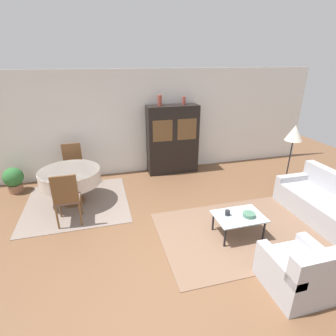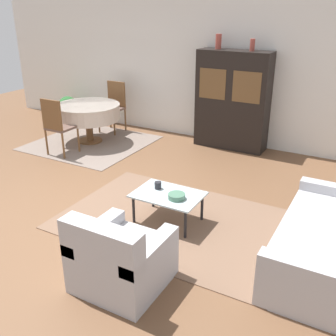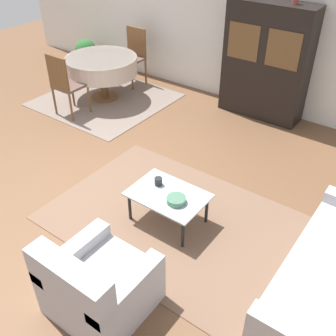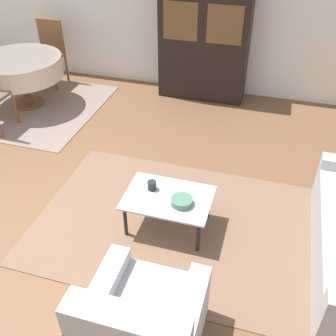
{
  "view_description": "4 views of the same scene",
  "coord_description": "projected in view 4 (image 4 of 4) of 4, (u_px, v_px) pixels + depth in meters",
  "views": [
    {
      "loc": [
        -1.02,
        -3.14,
        2.92
      ],
      "look_at": [
        0.2,
        1.4,
        0.95
      ],
      "focal_mm": 28.0,
      "sensor_mm": 36.0,
      "label": 1
    },
    {
      "loc": [
        3.32,
        -3.57,
        2.62
      ],
      "look_at": [
        1.18,
        0.28,
        0.75
      ],
      "focal_mm": 42.0,
      "sensor_mm": 36.0,
      "label": 2
    },
    {
      "loc": [
        3.17,
        -2.44,
        3.15
      ],
      "look_at": [
        1.18,
        0.28,
        0.75
      ],
      "focal_mm": 42.0,
      "sensor_mm": 36.0,
      "label": 3
    },
    {
      "loc": [
        2.0,
        -2.51,
        2.92
      ],
      "look_at": [
        1.18,
        0.28,
        0.75
      ],
      "focal_mm": 42.0,
      "sensor_mm": 36.0,
      "label": 4
    }
  ],
  "objects": [
    {
      "name": "ground_plane",
      "position": [
        53.0,
        221.0,
        4.13
      ],
      "size": [
        14.0,
        14.0,
        0.0
      ],
      "primitive_type": "plane",
      "color": "brown"
    },
    {
      "name": "wall_back",
      "position": [
        156.0,
        1.0,
        6.11
      ],
      "size": [
        10.0,
        0.06,
        2.7
      ],
      "color": "white",
      "rests_on": "ground_plane"
    },
    {
      "name": "area_rug",
      "position": [
        179.0,
        225.0,
        4.08
      ],
      "size": [
        2.94,
        1.99,
        0.01
      ],
      "color": "brown",
      "rests_on": "ground_plane"
    },
    {
      "name": "dining_rug",
      "position": [
        30.0,
        106.0,
        6.18
      ],
      "size": [
        2.14,
        2.09,
        0.01
      ],
      "color": "gray",
      "rests_on": "ground_plane"
    },
    {
      "name": "armchair",
      "position": [
        142.0,
        325.0,
        2.84
      ],
      "size": [
        0.82,
        0.81,
        0.82
      ],
      "color": "#B2B2B7",
      "rests_on": "ground_plane"
    },
    {
      "name": "coffee_table",
      "position": [
        168.0,
        200.0,
        3.86
      ],
      "size": [
        0.85,
        0.6,
        0.39
      ],
      "color": "black",
      "rests_on": "area_rug"
    },
    {
      "name": "display_cabinet",
      "position": [
        204.0,
        40.0,
        5.97
      ],
      "size": [
        1.35,
        0.45,
        1.82
      ],
      "color": "black",
      "rests_on": "ground_plane"
    },
    {
      "name": "dining_table",
      "position": [
        20.0,
        67.0,
        5.88
      ],
      "size": [
        1.26,
        1.26,
        0.76
      ],
      "color": "brown",
      "rests_on": "dining_rug"
    },
    {
      "name": "dining_chair_far",
      "position": [
        49.0,
        49.0,
        6.54
      ],
      "size": [
        0.44,
        0.44,
        1.05
      ],
      "rotation": [
        0.0,
        0.0,
        3.14
      ],
      "color": "brown",
      "rests_on": "dining_rug"
    },
    {
      "name": "cup",
      "position": [
        152.0,
        185.0,
        3.91
      ],
      "size": [
        0.09,
        0.09,
        0.09
      ],
      "color": "#232328",
      "rests_on": "coffee_table"
    },
    {
      "name": "bowl",
      "position": [
        182.0,
        201.0,
        3.74
      ],
      "size": [
        0.21,
        0.21,
        0.06
      ],
      "color": "#4C7A60",
      "rests_on": "coffee_table"
    }
  ]
}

